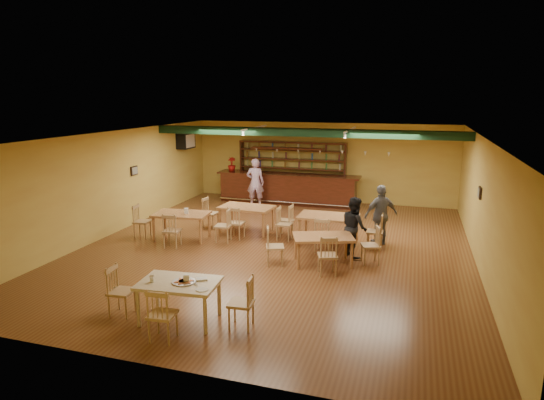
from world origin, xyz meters
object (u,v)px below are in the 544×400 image
(dining_table_b, at_px, (328,230))
(patron_right_a, at_px, (354,227))
(near_table, at_px, (180,301))
(patron_bar, at_px, (255,182))
(dining_table_a, at_px, (247,219))
(dining_table_d, at_px, (323,250))
(bar_counter, at_px, (288,189))
(dining_table_c, at_px, (182,226))

(dining_table_b, relative_size, patron_right_a, 1.05)
(near_table, bearing_deg, dining_table_b, 66.80)
(near_table, distance_m, patron_bar, 9.05)
(dining_table_b, relative_size, patron_bar, 0.90)
(dining_table_a, relative_size, patron_bar, 0.87)
(near_table, relative_size, patron_bar, 0.79)
(near_table, bearing_deg, dining_table_d, 57.50)
(patron_right_a, bearing_deg, patron_bar, 12.69)
(patron_bar, bearing_deg, dining_table_a, 94.14)
(bar_counter, bearing_deg, dining_table_a, -92.50)
(bar_counter, relative_size, dining_table_c, 3.55)
(dining_table_b, relative_size, near_table, 1.15)
(dining_table_b, height_order, dining_table_c, dining_table_b)
(dining_table_a, relative_size, dining_table_b, 0.97)
(dining_table_b, height_order, dining_table_d, dining_table_b)
(dining_table_c, distance_m, patron_right_a, 4.86)
(patron_bar, bearing_deg, patron_right_a, 122.85)
(bar_counter, height_order, dining_table_c, bar_counter)
(patron_bar, bearing_deg, bar_counter, -150.91)
(bar_counter, xyz_separation_m, dining_table_b, (2.37, -4.47, -0.16))
(bar_counter, bearing_deg, patron_right_a, -58.92)
(dining_table_c, relative_size, patron_right_a, 0.99)
(patron_bar, bearing_deg, near_table, 90.00)
(dining_table_d, bearing_deg, dining_table_a, 123.36)
(bar_counter, height_order, dining_table_d, bar_counter)
(bar_counter, distance_m, dining_table_c, 5.53)
(dining_table_d, xyz_separation_m, near_table, (-1.91, -3.64, 0.02))
(dining_table_d, bearing_deg, dining_table_c, 149.66)
(patron_right_a, bearing_deg, dining_table_d, 111.28)
(dining_table_d, distance_m, near_table, 4.11)
(dining_table_a, distance_m, dining_table_d, 3.41)
(dining_table_a, relative_size, patron_right_a, 1.01)
(dining_table_a, distance_m, dining_table_b, 2.59)
(dining_table_b, bearing_deg, patron_right_a, -44.67)
(dining_table_c, distance_m, dining_table_d, 4.29)
(bar_counter, distance_m, dining_table_b, 5.06)
(dining_table_d, distance_m, patron_bar, 6.35)
(near_table, xyz_separation_m, patron_right_a, (2.55, 4.45, 0.39))
(dining_table_d, bearing_deg, patron_right_a, 32.40)
(near_table, bearing_deg, patron_bar, 95.60)
(dining_table_c, relative_size, near_table, 1.09)
(near_table, bearing_deg, bar_counter, 88.91)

